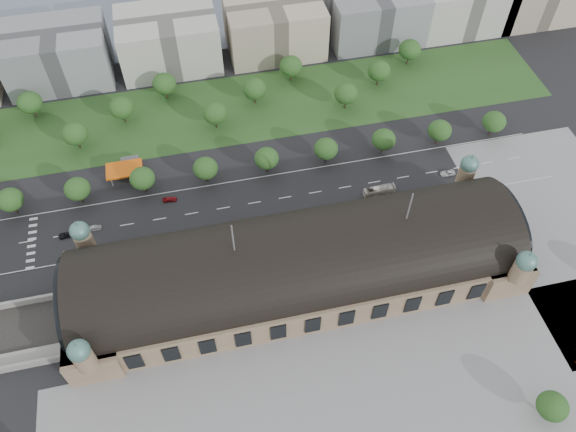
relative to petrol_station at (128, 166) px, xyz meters
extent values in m
plane|color=black|center=(53.91, -65.28, -2.95)|extent=(900.00, 900.00, 0.00)
cube|color=#947A5C|center=(53.91, -65.28, 3.05)|extent=(150.00, 40.00, 12.00)
cube|color=#947A5C|center=(-13.09, -65.28, 3.05)|extent=(16.00, 43.00, 12.00)
cube|color=#947A5C|center=(120.91, -65.28, 3.05)|extent=(16.00, 43.00, 12.00)
cylinder|color=black|center=(53.91, -65.28, 9.05)|extent=(144.00, 37.60, 37.60)
cylinder|color=black|center=(-19.09, -65.28, 11.05)|extent=(1.20, 32.00, 32.00)
cylinder|color=black|center=(126.91, -65.28, 11.05)|extent=(1.20, 32.00, 32.00)
cylinder|color=#947A5C|center=(-13.09, -44.28, 13.05)|extent=(6.00, 6.00, 8.00)
sphere|color=slate|center=(-13.09, -44.28, 18.55)|extent=(6.40, 6.40, 6.40)
cone|color=slate|center=(-13.09, -44.28, 22.55)|extent=(1.00, 1.00, 2.50)
cylinder|color=#947A5C|center=(120.91, -44.28, 13.05)|extent=(6.00, 6.00, 8.00)
sphere|color=slate|center=(120.91, -44.28, 18.55)|extent=(6.40, 6.40, 6.40)
cone|color=slate|center=(120.91, -44.28, 22.55)|extent=(1.00, 1.00, 2.50)
cylinder|color=#947A5C|center=(-13.09, -86.28, 13.05)|extent=(6.00, 6.00, 8.00)
sphere|color=slate|center=(-13.09, -86.28, 18.55)|extent=(6.40, 6.40, 6.40)
cone|color=slate|center=(-13.09, -86.28, 22.55)|extent=(1.00, 1.00, 2.50)
cylinder|color=#947A5C|center=(120.91, -86.28, 13.05)|extent=(6.00, 6.00, 8.00)
sphere|color=slate|center=(120.91, -86.28, 18.55)|extent=(6.40, 6.40, 6.40)
cone|color=slate|center=(120.91, -86.28, 22.55)|extent=(1.00, 1.00, 2.50)
cylinder|color=#59595B|center=(33.91, -65.28, 28.55)|extent=(0.50, 0.50, 12.00)
cylinder|color=#59595B|center=(88.91, -65.28, 28.55)|extent=(0.50, 0.50, 12.00)
cube|color=gray|center=(63.91, -109.28, -2.95)|extent=(190.00, 48.00, 0.12)
cube|color=gray|center=(156.91, -65.28, -2.95)|extent=(56.00, 100.00, 0.12)
cube|color=black|center=(33.91, -27.28, -2.95)|extent=(260.00, 26.00, 0.10)
cube|color=#284E1F|center=(38.91, 27.72, -2.95)|extent=(300.00, 45.00, 0.10)
cube|color=#DD590D|center=(-1.09, -3.28, 1.75)|extent=(14.00, 9.00, 0.70)
cube|color=#59595B|center=(0.91, 2.72, -1.35)|extent=(7.00, 5.00, 3.20)
cylinder|color=#59595B|center=(-6.59, -0.08, -0.75)|extent=(0.50, 0.50, 4.40)
cylinder|color=#59595B|center=(4.41, -0.08, -0.75)|extent=(0.50, 0.50, 4.40)
cylinder|color=#59595B|center=(-6.59, -6.48, -0.75)|extent=(0.50, 0.50, 4.40)
cylinder|color=#59595B|center=(4.41, -6.48, -0.75)|extent=(0.50, 0.50, 4.40)
cube|color=gray|center=(-26.09, 67.72, 9.05)|extent=(45.00, 32.00, 24.00)
cube|color=#B8B6AF|center=(23.91, 67.72, 9.05)|extent=(45.00, 32.00, 24.00)
cube|color=#C2B198|center=(73.91, 67.72, 9.05)|extent=(45.00, 32.00, 24.00)
cube|color=gray|center=(123.91, 67.72, 9.05)|extent=(45.00, 32.00, 24.00)
cube|color=#B8B6AF|center=(168.91, 67.72, 9.05)|extent=(45.00, 32.00, 24.00)
cylinder|color=#2D2116|center=(-42.09, -12.28, -0.79)|extent=(0.70, 0.70, 4.32)
ellipsoid|color=#1E4619|center=(-42.09, -12.28, 4.49)|extent=(9.60, 9.60, 8.16)
cylinder|color=#2D2116|center=(-18.09, -12.28, -0.79)|extent=(0.70, 0.70, 4.32)
ellipsoid|color=#1E4619|center=(-18.09, -12.28, 4.49)|extent=(9.60, 9.60, 8.16)
cylinder|color=#2D2116|center=(5.91, -12.28, -0.79)|extent=(0.70, 0.70, 4.32)
ellipsoid|color=#1E4619|center=(5.91, -12.28, 4.49)|extent=(9.60, 9.60, 8.16)
cylinder|color=#2D2116|center=(29.91, -12.28, -0.79)|extent=(0.70, 0.70, 4.32)
ellipsoid|color=#1E4619|center=(29.91, -12.28, 4.49)|extent=(9.60, 9.60, 8.16)
cylinder|color=#2D2116|center=(53.91, -12.28, -0.79)|extent=(0.70, 0.70, 4.32)
ellipsoid|color=#1E4619|center=(53.91, -12.28, 4.49)|extent=(9.60, 9.60, 8.16)
cylinder|color=#2D2116|center=(77.91, -12.28, -0.79)|extent=(0.70, 0.70, 4.32)
ellipsoid|color=#1E4619|center=(77.91, -12.28, 4.49)|extent=(9.60, 9.60, 8.16)
cylinder|color=#2D2116|center=(101.91, -12.28, -0.79)|extent=(0.70, 0.70, 4.32)
ellipsoid|color=#1E4619|center=(101.91, -12.28, 4.49)|extent=(9.60, 9.60, 8.16)
cylinder|color=#2D2116|center=(125.91, -12.28, -0.79)|extent=(0.70, 0.70, 4.32)
ellipsoid|color=#1E4619|center=(125.91, -12.28, 4.49)|extent=(9.60, 9.60, 8.16)
cylinder|color=#2D2116|center=(149.91, -12.28, -0.79)|extent=(0.70, 0.70, 4.32)
ellipsoid|color=#1E4619|center=(149.91, -12.28, 4.49)|extent=(9.60, 9.60, 8.16)
cylinder|color=#2D2116|center=(-38.09, 41.72, -0.61)|extent=(0.70, 0.70, 4.68)
ellipsoid|color=#1E4619|center=(-38.09, 41.72, 5.11)|extent=(10.40, 10.40, 8.84)
cylinder|color=#2D2116|center=(-19.09, 17.72, -0.61)|extent=(0.70, 0.70, 4.68)
ellipsoid|color=#1E4619|center=(-19.09, 17.72, 5.11)|extent=(10.40, 10.40, 8.84)
cylinder|color=#2D2116|center=(-0.09, 29.72, -0.61)|extent=(0.70, 0.70, 4.68)
ellipsoid|color=#1E4619|center=(-0.09, 29.72, 5.11)|extent=(10.40, 10.40, 8.84)
cylinder|color=#2D2116|center=(18.91, 41.72, -0.61)|extent=(0.70, 0.70, 4.68)
ellipsoid|color=#1E4619|center=(18.91, 41.72, 5.11)|extent=(10.40, 10.40, 8.84)
cylinder|color=#2D2116|center=(37.91, 17.72, -0.61)|extent=(0.70, 0.70, 4.68)
ellipsoid|color=#1E4619|center=(37.91, 17.72, 5.11)|extent=(10.40, 10.40, 8.84)
cylinder|color=#2D2116|center=(56.91, 29.72, -0.61)|extent=(0.70, 0.70, 4.68)
ellipsoid|color=#1E4619|center=(56.91, 29.72, 5.11)|extent=(10.40, 10.40, 8.84)
cylinder|color=#2D2116|center=(75.91, 41.72, -0.61)|extent=(0.70, 0.70, 4.68)
ellipsoid|color=#1E4619|center=(75.91, 41.72, 5.11)|extent=(10.40, 10.40, 8.84)
cylinder|color=#2D2116|center=(94.91, 17.72, -0.61)|extent=(0.70, 0.70, 4.68)
ellipsoid|color=#1E4619|center=(94.91, 17.72, 5.11)|extent=(10.40, 10.40, 8.84)
cylinder|color=#2D2116|center=(113.91, 29.72, -0.61)|extent=(0.70, 0.70, 4.68)
ellipsoid|color=#1E4619|center=(113.91, 29.72, 5.11)|extent=(10.40, 10.40, 8.84)
cylinder|color=#2D2116|center=(132.91, 41.72, -0.61)|extent=(0.70, 0.70, 4.68)
ellipsoid|color=#1E4619|center=(132.91, 41.72, 5.11)|extent=(10.40, 10.40, 8.84)
cylinder|color=#2D2116|center=(113.91, -125.28, -0.97)|extent=(0.70, 0.70, 3.96)
ellipsoid|color=#1E4619|center=(113.91, -125.28, 3.87)|extent=(9.00, 9.00, 7.65)
imported|color=gray|center=(-13.36, -26.62, -2.27)|extent=(4.19, 1.57, 1.37)
imported|color=black|center=(-23.88, -27.75, -2.19)|extent=(5.61, 2.88, 1.51)
imported|color=maroon|center=(14.56, -19.06, -2.18)|extent=(5.42, 2.50, 1.53)
imported|color=silver|center=(123.55, -29.76, -2.13)|extent=(5.91, 2.74, 1.64)
imported|color=black|center=(-22.71, -44.28, -2.16)|extent=(5.08, 3.49, 1.59)
imported|color=maroon|center=(5.35, -44.28, -2.14)|extent=(6.30, 5.48, 1.61)
imported|color=#1B244C|center=(-5.53, -42.16, -2.14)|extent=(6.05, 4.26, 1.63)
imported|color=slate|center=(11.31, -44.28, -2.13)|extent=(5.11, 4.21, 1.64)
imported|color=silver|center=(24.16, -41.07, -2.20)|extent=(4.74, 3.71, 1.51)
imported|color=gray|center=(29.57, -40.28, -2.27)|extent=(5.42, 4.14, 1.37)
imported|color=black|center=(9.23, -43.00, -2.26)|extent=(4.94, 4.36, 1.37)
imported|color=red|center=(35.88, -38.28, -1.22)|extent=(12.54, 3.61, 3.45)
imported|color=beige|center=(54.41, -37.95, -1.43)|extent=(10.93, 2.78, 3.03)
imported|color=silver|center=(93.91, -33.28, -1.17)|extent=(12.83, 3.28, 3.56)
imported|color=gray|center=(131.15, -113.00, -2.07)|extent=(1.14, 0.94, 1.76)
camera|label=1|loc=(28.36, -163.72, 161.90)|focal=35.00mm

